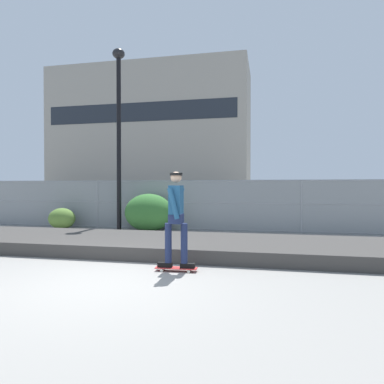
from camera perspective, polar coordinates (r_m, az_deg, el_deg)
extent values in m
plane|color=gray|center=(6.05, -14.62, -14.57)|extent=(120.00, 120.00, 0.00)
cube|color=#3D3A38|center=(8.84, -5.39, -8.59)|extent=(17.33, 2.84, 0.31)
cube|color=#B22D2D|center=(6.72, -2.63, -12.42)|extent=(0.81, 0.24, 0.02)
cylinder|color=silver|center=(6.77, -0.26, -12.63)|extent=(0.06, 0.03, 0.05)
cylinder|color=silver|center=(6.60, -0.53, -12.99)|extent=(0.06, 0.03, 0.05)
cylinder|color=silver|center=(6.88, -4.64, -12.43)|extent=(0.06, 0.03, 0.05)
cylinder|color=silver|center=(6.71, -5.02, -12.77)|extent=(0.06, 0.03, 0.05)
cube|color=#99999E|center=(6.68, -0.39, -12.64)|extent=(0.06, 0.14, 0.01)
cube|color=#99999E|center=(6.79, -4.83, -12.42)|extent=(0.06, 0.14, 0.01)
cube|color=black|center=(6.67, -0.74, -12.06)|extent=(0.28, 0.11, 0.09)
cube|color=black|center=(6.76, -4.49, -11.89)|extent=(0.28, 0.11, 0.09)
cylinder|color=#1E284C|center=(6.60, -1.31, -8.47)|extent=(0.13, 0.13, 0.75)
cylinder|color=#1E284C|center=(6.66, -3.94, -8.38)|extent=(0.13, 0.13, 0.75)
cube|color=#1E284C|center=(6.57, -2.63, -4.41)|extent=(0.26, 0.35, 0.18)
cube|color=navy|center=(6.55, -2.64, -1.27)|extent=(0.24, 0.39, 0.54)
cylinder|color=navy|center=(6.79, -2.20, -1.70)|extent=(0.23, 0.10, 0.58)
cylinder|color=navy|center=(6.31, -3.11, -1.90)|extent=(0.23, 0.10, 0.58)
sphere|color=tan|center=(6.55, -2.64, 2.45)|extent=(0.21, 0.21, 0.21)
cylinder|color=black|center=(6.55, -2.64, 2.96)|extent=(0.24, 0.24, 0.05)
cylinder|color=gray|center=(13.99, -15.33, -1.94)|extent=(0.06, 0.06, 1.85)
cylinder|color=gray|center=(12.46, 17.64, -2.30)|extent=(0.06, 0.06, 1.85)
cylinder|color=gray|center=(12.66, 0.17, 1.80)|extent=(22.92, 0.04, 0.04)
cylinder|color=gray|center=(12.68, 0.17, -1.78)|extent=(22.92, 0.04, 0.04)
cylinder|color=gray|center=(12.76, 0.17, -6.08)|extent=(22.92, 0.04, 0.04)
cube|color=gray|center=(12.68, 0.17, -2.20)|extent=(22.92, 0.01, 1.85)
cylinder|color=black|center=(12.81, -11.99, 7.56)|extent=(0.16, 0.16, 6.20)
ellipsoid|color=black|center=(13.59, -12.04, 21.44)|extent=(0.44, 0.44, 0.36)
cube|color=#B7BABF|center=(17.13, -9.69, -2.26)|extent=(4.47, 1.99, 0.70)
cube|color=#23282D|center=(17.19, -10.31, -0.01)|extent=(2.27, 1.69, 0.64)
cylinder|color=black|center=(17.45, -4.44, -3.34)|extent=(0.65, 0.27, 0.64)
cylinder|color=black|center=(15.84, -6.46, -3.77)|extent=(0.65, 0.27, 0.64)
cylinder|color=black|center=(18.52, -12.45, -3.11)|extent=(0.65, 0.27, 0.64)
cylinder|color=black|center=(17.02, -15.08, -3.48)|extent=(0.65, 0.27, 0.64)
cube|color=maroon|center=(15.84, 9.10, -2.51)|extent=(4.55, 2.20, 0.70)
cube|color=#23282D|center=(15.84, 8.39, -0.09)|extent=(2.34, 1.79, 0.64)
cylinder|color=black|center=(16.57, 14.21, -3.59)|extent=(0.66, 0.30, 0.64)
cylinder|color=black|center=(14.87, 13.83, -4.10)|extent=(0.66, 0.30, 0.64)
cylinder|color=black|center=(16.94, 4.94, -3.47)|extent=(0.66, 0.30, 0.64)
cylinder|color=black|center=(15.29, 3.55, -3.94)|extent=(0.66, 0.30, 0.64)
cube|color=navy|center=(16.28, 27.80, -2.51)|extent=(4.47, 1.99, 0.70)
cube|color=#23282D|center=(16.20, 27.15, -0.15)|extent=(2.27, 1.69, 0.64)
cylinder|color=black|center=(16.77, 22.44, -3.58)|extent=(0.65, 0.27, 0.64)
cylinder|color=black|center=(15.11, 23.87, -4.07)|extent=(0.65, 0.27, 0.64)
cube|color=gray|center=(51.94, -6.65, 9.37)|extent=(28.32, 10.73, 18.52)
cube|color=#1E232B|center=(47.35, -8.82, 12.93)|extent=(26.05, 0.04, 2.50)
ellipsoid|color=#567A33|center=(14.01, -20.70, -4.12)|extent=(1.03, 0.84, 0.80)
ellipsoid|color=#336B2D|center=(12.55, -7.16, -3.37)|extent=(1.75, 1.43, 1.35)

